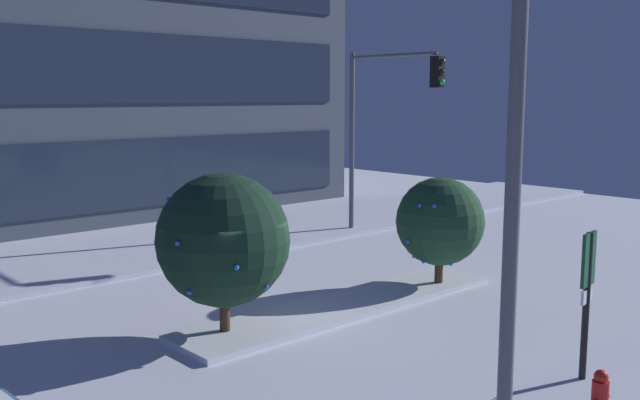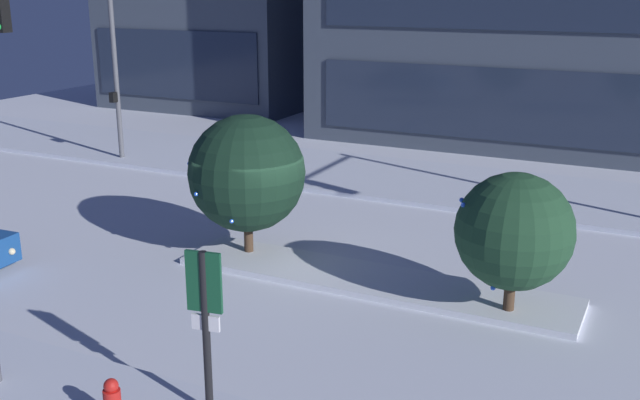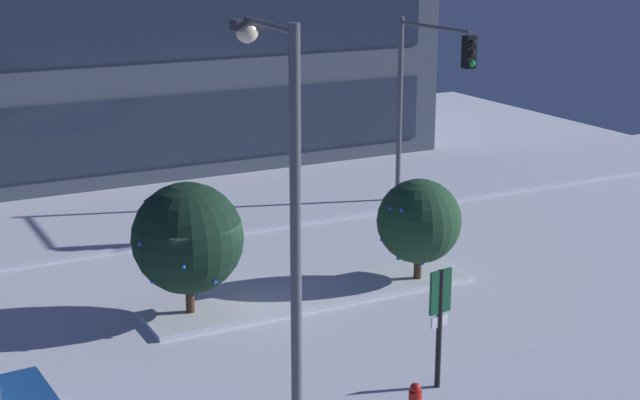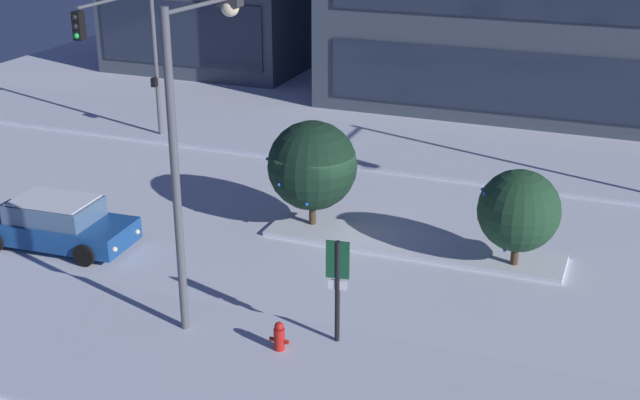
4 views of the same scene
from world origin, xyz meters
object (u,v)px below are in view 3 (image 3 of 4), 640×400
Objects in this scene: parking_info_sign at (440,315)px; decorated_tree_left_of_median at (419,221)px; street_lamp_arched at (280,176)px; decorated_tree_median at (188,238)px; traffic_light_corner_far_right at (426,82)px.

decorated_tree_left_of_median is at bearing -38.18° from parking_info_sign.
street_lamp_arched is 2.69× the size of decorated_tree_left_of_median.
parking_info_sign is at bearing -63.43° from decorated_tree_median.
decorated_tree_median is at bearing 18.05° from parking_info_sign.
street_lamp_arched reaches higher than decorated_tree_median.
traffic_light_corner_far_right is 13.56m from parking_info_sign.
traffic_light_corner_far_right is at bearing -37.81° from street_lamp_arched.
street_lamp_arched is at bearing -94.01° from decorated_tree_median.
parking_info_sign is at bearing -119.66° from decorated_tree_left_of_median.
decorated_tree_median reaches higher than parking_info_sign.
decorated_tree_median is (0.44, 6.33, -3.05)m from street_lamp_arched.
traffic_light_corner_far_right is 7.27m from decorated_tree_left_of_median.
street_lamp_arched reaches higher than parking_info_sign.
parking_info_sign is at bearing -32.21° from traffic_light_corner_far_right.
decorated_tree_left_of_median is (6.84, 5.74, -3.36)m from street_lamp_arched.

